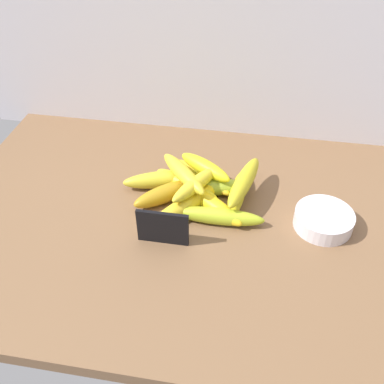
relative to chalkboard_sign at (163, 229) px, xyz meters
The scene contains 18 objects.
counter_top 9.65cm from the chalkboard_sign, 75.37° to the left, with size 110.00×76.00×3.00cm, color brown.
back_wall 54.62cm from the chalkboard_sign, 87.52° to the left, with size 130.00×2.00×70.00cm, color silver.
chalkboard_sign is the anchor object (origin of this frame).
fruit_bowl 35.53cm from the chalkboard_sign, 17.36° to the left, with size 12.94×12.94×3.78cm, color silver.
banana_0 13.35cm from the chalkboard_sign, 35.04° to the left, with size 20.51×3.87×3.87cm, color #AFC127.
banana_1 17.28cm from the chalkboard_sign, 82.31° to the left, with size 18.94×4.03×4.03cm, color yellow.
banana_2 7.91cm from the chalkboard_sign, 78.98° to the left, with size 19.92×4.05×4.05cm, color yellow.
banana_3 14.66cm from the chalkboard_sign, 66.96° to the left, with size 17.27×3.79×3.79cm, color yellow.
banana_4 13.44cm from the chalkboard_sign, 100.66° to the left, with size 16.15×4.27×4.27cm, color #AF8419.
banana_5 19.90cm from the chalkboard_sign, 62.88° to the left, with size 16.09×4.07×4.07cm, color #9CB537.
banana_6 18.87cm from the chalkboard_sign, 100.71° to the left, with size 20.77×4.30×4.30cm, color gold.
banana_7 22.02cm from the chalkboard_sign, 49.14° to the left, with size 16.53×3.57×3.57cm, color gold.
banana_8 14.52cm from the chalkboard_sign, 51.86° to the left, with size 18.27×3.94×3.94cm, color yellow.
banana_9 22.00cm from the chalkboard_sign, 76.95° to the left, with size 18.70×3.56×3.56cm, color gold.
banana_10 22.70cm from the chalkboard_sign, 46.58° to the left, with size 19.40×3.87×3.87cm, color gold.
banana_11 21.45cm from the chalkboard_sign, 73.99° to the left, with size 15.13×3.73×3.73cm, color yellow.
banana_12 14.59cm from the chalkboard_sign, 71.04° to the left, with size 15.83×3.42×3.42cm, color yellow.
banana_13 16.95cm from the chalkboard_sign, 85.55° to the left, with size 17.61×3.57×3.57cm, color yellow.
Camera 1 is at (14.92, -71.04, 72.18)cm, focal length 41.15 mm.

